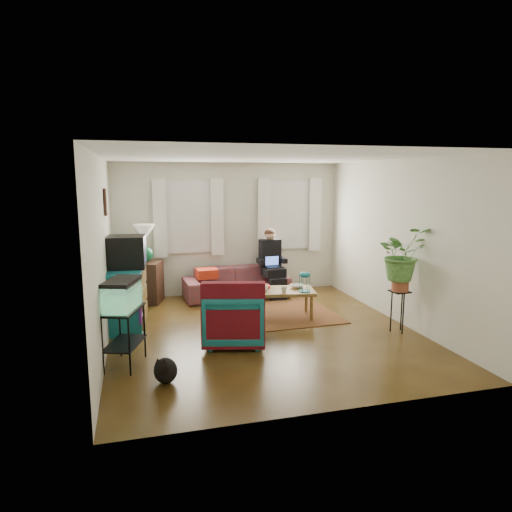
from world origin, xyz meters
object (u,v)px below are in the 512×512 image
object	(u,v)px
armchair	(234,314)
sofa	(236,278)
dresser	(126,298)
plant_stand	(399,311)
side_table	(146,282)
coffee_table	(279,303)
aquarium_stand	(124,338)

from	to	relation	value
armchair	sofa	bearing A→B (deg)	-89.18
sofa	dresser	distance (m)	2.42
dresser	plant_stand	world-z (taller)	dresser
sofa	side_table	bearing A→B (deg)	173.73
armchair	coffee_table	distance (m)	1.39
sofa	armchair	bearing A→B (deg)	-106.26
side_table	plant_stand	distance (m)	4.52
aquarium_stand	coffee_table	distance (m)	2.83
sofa	aquarium_stand	xyz separation A→B (m)	(-2.05, -2.83, -0.03)
side_table	plant_stand	size ratio (longest dim) A/B	1.21
side_table	coffee_table	distance (m)	2.61
side_table	armchair	world-z (taller)	armchair
dresser	aquarium_stand	world-z (taller)	dresser
sofa	plant_stand	distance (m)	3.23
aquarium_stand	dresser	bearing A→B (deg)	108.63
aquarium_stand	armchair	distance (m)	1.54
dresser	aquarium_stand	bearing A→B (deg)	-84.63
side_table	dresser	distance (m)	1.44
dresser	armchair	bearing A→B (deg)	-31.14
dresser	coffee_table	xyz separation A→B (m)	(2.45, -0.13, -0.23)
side_table	armchair	size ratio (longest dim) A/B	0.91
dresser	plant_stand	distance (m)	4.17
side_table	dresser	xyz separation A→B (m)	(-0.34, -1.40, 0.08)
side_table	sofa	bearing A→B (deg)	-3.31
sofa	dresser	world-z (taller)	dresser
aquarium_stand	plant_stand	xyz separation A→B (m)	(3.98, 0.24, -0.04)
dresser	aquarium_stand	size ratio (longest dim) A/B	1.42
aquarium_stand	coffee_table	world-z (taller)	aquarium_stand
dresser	armchair	world-z (taller)	dresser
sofa	plant_stand	bearing A→B (deg)	-56.32
side_table	plant_stand	world-z (taller)	side_table
dresser	aquarium_stand	distance (m)	1.54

